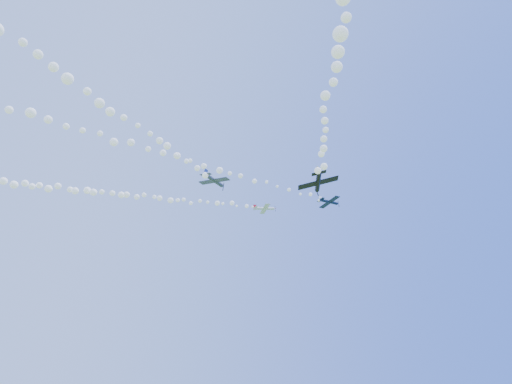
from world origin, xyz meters
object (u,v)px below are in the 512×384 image
plane_navy (329,202)px  plane_black (318,182)px  plane_white (265,208)px  plane_grey (214,180)px

plane_navy → plane_black: bearing=-134.4°
plane_white → plane_black: plane_white is taller
plane_navy → plane_black: plane_navy is taller
plane_white → plane_grey: bearing=-122.5°
plane_white → plane_navy: (7.99, -16.99, -3.62)m
plane_grey → plane_black: 21.93m
plane_white → plane_navy: plane_white is taller
plane_navy → plane_black: (-20.83, -22.05, -11.56)m
plane_navy → plane_black: 32.46m
plane_white → plane_grey: plane_white is taller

